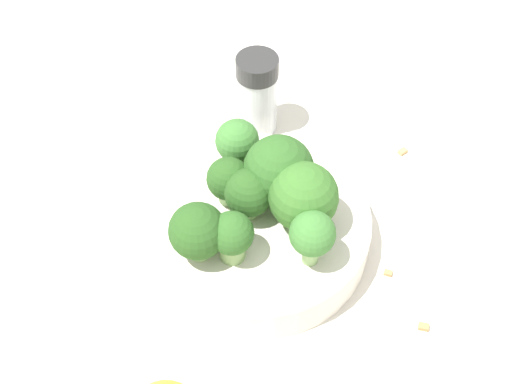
{
  "coord_description": "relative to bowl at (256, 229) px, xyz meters",
  "views": [
    {
      "loc": [
        -0.32,
        -0.15,
        0.49
      ],
      "look_at": [
        0.0,
        0.0,
        0.07
      ],
      "focal_mm": 50.0,
      "sensor_mm": 36.0,
      "label": 1
    }
  ],
  "objects": [
    {
      "name": "broccoli_floret_1",
      "position": [
        0.05,
        0.04,
        0.04
      ],
      "size": [
        0.04,
        0.04,
        0.04
      ],
      "color": "#7A9E5B",
      "rests_on": "bowl"
    },
    {
      "name": "broccoli_floret_3",
      "position": [
        -0.0,
        0.01,
        0.04
      ],
      "size": [
        0.04,
        0.04,
        0.05
      ],
      "color": "#84AD66",
      "rests_on": "bowl"
    },
    {
      "name": "bowl",
      "position": [
        0.0,
        0.0,
        0.0
      ],
      "size": [
        0.19,
        0.19,
        0.04
      ],
      "primitive_type": "cylinder",
      "color": "silver",
      "rests_on": "ground_plane"
    },
    {
      "name": "almond_crumb_2",
      "position": [
        0.02,
        -0.11,
        -0.01
      ],
      "size": [
        0.01,
        0.01,
        0.01
      ],
      "primitive_type": "cube",
      "rotation": [
        0.0,
        0.0,
        4.8
      ],
      "color": "#AD7F4C",
      "rests_on": "ground_plane"
    },
    {
      "name": "broccoli_floret_5",
      "position": [
        0.01,
        0.03,
        0.04
      ],
      "size": [
        0.04,
        0.04,
        0.04
      ],
      "color": "#8EB770",
      "rests_on": "bowl"
    },
    {
      "name": "broccoli_floret_4",
      "position": [
        0.01,
        -0.04,
        0.05
      ],
      "size": [
        0.05,
        0.05,
        0.06
      ],
      "color": "#8EB770",
      "rests_on": "bowl"
    },
    {
      "name": "ground_plane",
      "position": [
        0.0,
        0.0,
        -0.02
      ],
      "size": [
        3.0,
        3.0,
        0.0
      ],
      "primitive_type": "plane",
      "color": "silver"
    },
    {
      "name": "pepper_shaker",
      "position": [
        0.13,
        0.06,
        0.03
      ],
      "size": [
        0.04,
        0.04,
        0.08
      ],
      "color": "silver",
      "rests_on": "ground_plane"
    },
    {
      "name": "broccoli_floret_7",
      "position": [
        -0.04,
        0.0,
        0.04
      ],
      "size": [
        0.03,
        0.03,
        0.05
      ],
      "color": "#7A9E5B",
      "rests_on": "bowl"
    },
    {
      "name": "almond_crumb_0",
      "position": [
        -0.02,
        -0.15,
        -0.01
      ],
      "size": [
        0.01,
        0.01,
        0.01
      ],
      "primitive_type": "cube",
      "rotation": [
        0.0,
        0.0,
        1.78
      ],
      "color": "#AD7F4C",
      "rests_on": "ground_plane"
    },
    {
      "name": "broccoli_floret_6",
      "position": [
        -0.05,
        0.02,
        0.05
      ],
      "size": [
        0.04,
        0.04,
        0.05
      ],
      "color": "#8EB770",
      "rests_on": "bowl"
    },
    {
      "name": "almond_crumb_1",
      "position": [
        0.15,
        -0.08,
        -0.01
      ],
      "size": [
        0.01,
        0.01,
        0.01
      ],
      "primitive_type": "cube",
      "rotation": [
        0.0,
        0.0,
        2.64
      ],
      "color": "tan",
      "rests_on": "ground_plane"
    },
    {
      "name": "broccoli_floret_0",
      "position": [
        0.03,
        -0.01,
        0.05
      ],
      "size": [
        0.06,
        0.06,
        0.06
      ],
      "color": "#7A9E5B",
      "rests_on": "bowl"
    },
    {
      "name": "broccoli_floret_2",
      "position": [
        -0.02,
        -0.06,
        0.05
      ],
      "size": [
        0.04,
        0.04,
        0.05
      ],
      "color": "#8EB770",
      "rests_on": "bowl"
    }
  ]
}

